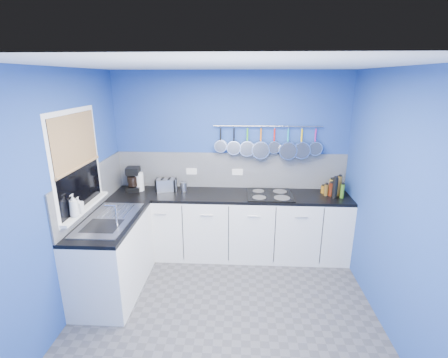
# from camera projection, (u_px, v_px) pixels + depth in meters

# --- Properties ---
(floor) EXTENTS (3.20, 3.00, 0.02)m
(floor) POSITION_uv_depth(u_px,v_px,m) (225.00, 311.00, 3.52)
(floor) COLOR #47474C
(floor) RESTS_ON ground
(ceiling) EXTENTS (3.20, 3.00, 0.02)m
(ceiling) POSITION_uv_depth(u_px,v_px,m) (225.00, 64.00, 2.77)
(ceiling) COLOR white
(ceiling) RESTS_ON ground
(wall_back) EXTENTS (3.20, 0.02, 2.50)m
(wall_back) POSITION_uv_depth(u_px,v_px,m) (230.00, 163.00, 4.58)
(wall_back) COLOR navy
(wall_back) RESTS_ON ground
(wall_front) EXTENTS (3.20, 0.02, 2.50)m
(wall_front) POSITION_uv_depth(u_px,v_px,m) (210.00, 307.00, 1.71)
(wall_front) COLOR navy
(wall_front) RESTS_ON ground
(wall_left) EXTENTS (0.02, 3.00, 2.50)m
(wall_left) POSITION_uv_depth(u_px,v_px,m) (63.00, 199.00, 3.23)
(wall_left) COLOR navy
(wall_left) RESTS_ON ground
(wall_right) EXTENTS (0.02, 3.00, 2.50)m
(wall_right) POSITION_uv_depth(u_px,v_px,m) (396.00, 205.00, 3.06)
(wall_right) COLOR navy
(wall_right) RESTS_ON ground
(backsplash_back) EXTENTS (3.20, 0.02, 0.50)m
(backsplash_back) POSITION_uv_depth(u_px,v_px,m) (230.00, 170.00, 4.59)
(backsplash_back) COLOR #95979B
(backsplash_back) RESTS_ON wall_back
(backsplash_left) EXTENTS (0.02, 1.80, 0.50)m
(backsplash_left) POSITION_uv_depth(u_px,v_px,m) (93.00, 189.00, 3.83)
(backsplash_left) COLOR #95979B
(backsplash_left) RESTS_ON wall_left
(cabinet_run_back) EXTENTS (3.20, 0.60, 0.86)m
(cabinet_run_back) POSITION_uv_depth(u_px,v_px,m) (229.00, 226.00, 4.53)
(cabinet_run_back) COLOR white
(cabinet_run_back) RESTS_ON ground
(worktop_back) EXTENTS (3.20, 0.60, 0.04)m
(worktop_back) POSITION_uv_depth(u_px,v_px,m) (230.00, 195.00, 4.40)
(worktop_back) COLOR black
(worktop_back) RESTS_ON cabinet_run_back
(cabinet_run_left) EXTENTS (0.60, 1.20, 0.86)m
(cabinet_run_left) POSITION_uv_depth(u_px,v_px,m) (113.00, 257.00, 3.74)
(cabinet_run_left) COLOR white
(cabinet_run_left) RESTS_ON ground
(worktop_left) EXTENTS (0.60, 1.20, 0.04)m
(worktop_left) POSITION_uv_depth(u_px,v_px,m) (109.00, 221.00, 3.61)
(worktop_left) COLOR black
(worktop_left) RESTS_ON cabinet_run_left
(window_frame) EXTENTS (0.01, 1.00, 1.10)m
(window_frame) POSITION_uv_depth(u_px,v_px,m) (77.00, 162.00, 3.42)
(window_frame) COLOR white
(window_frame) RESTS_ON wall_left
(window_glass) EXTENTS (0.01, 0.90, 1.00)m
(window_glass) POSITION_uv_depth(u_px,v_px,m) (77.00, 162.00, 3.42)
(window_glass) COLOR black
(window_glass) RESTS_ON wall_left
(bamboo_blind) EXTENTS (0.01, 0.90, 0.55)m
(bamboo_blind) POSITION_uv_depth(u_px,v_px,m) (75.00, 141.00, 3.36)
(bamboo_blind) COLOR #9E794A
(bamboo_blind) RESTS_ON wall_left
(window_sill) EXTENTS (0.10, 0.98, 0.03)m
(window_sill) POSITION_uv_depth(u_px,v_px,m) (85.00, 208.00, 3.58)
(window_sill) COLOR white
(window_sill) RESTS_ON wall_left
(sink_unit) EXTENTS (0.50, 0.95, 0.01)m
(sink_unit) POSITION_uv_depth(u_px,v_px,m) (109.00, 219.00, 3.60)
(sink_unit) COLOR silver
(sink_unit) RESTS_ON worktop_left
(mixer_tap) EXTENTS (0.12, 0.08, 0.26)m
(mixer_tap) POSITION_uv_depth(u_px,v_px,m) (116.00, 215.00, 3.38)
(mixer_tap) COLOR silver
(mixer_tap) RESTS_ON worktop_left
(socket_left) EXTENTS (0.15, 0.01, 0.09)m
(socket_left) POSITION_uv_depth(u_px,v_px,m) (192.00, 171.00, 4.62)
(socket_left) COLOR white
(socket_left) RESTS_ON backsplash_back
(socket_right) EXTENTS (0.15, 0.01, 0.09)m
(socket_right) POSITION_uv_depth(u_px,v_px,m) (237.00, 172.00, 4.58)
(socket_right) COLOR white
(socket_right) RESTS_ON backsplash_back
(pot_rail) EXTENTS (1.45, 0.02, 0.02)m
(pot_rail) POSITION_uv_depth(u_px,v_px,m) (268.00, 126.00, 4.34)
(pot_rail) COLOR silver
(pot_rail) RESTS_ON wall_back
(soap_bottle_a) EXTENTS (0.09, 0.09, 0.24)m
(soap_bottle_a) POSITION_uv_depth(u_px,v_px,m) (73.00, 205.00, 3.28)
(soap_bottle_a) COLOR white
(soap_bottle_a) RESTS_ON window_sill
(soap_bottle_b) EXTENTS (0.08, 0.08, 0.17)m
(soap_bottle_b) POSITION_uv_depth(u_px,v_px,m) (79.00, 205.00, 3.38)
(soap_bottle_b) COLOR white
(soap_bottle_b) RESTS_ON window_sill
(paper_towel) EXTENTS (0.13, 0.13, 0.25)m
(paper_towel) POSITION_uv_depth(u_px,v_px,m) (140.00, 182.00, 4.50)
(paper_towel) COLOR white
(paper_towel) RESTS_ON worktop_back
(coffee_maker) EXTENTS (0.20, 0.22, 0.33)m
(coffee_maker) POSITION_uv_depth(u_px,v_px,m) (133.00, 179.00, 4.48)
(coffee_maker) COLOR black
(coffee_maker) RESTS_ON worktop_back
(toaster) EXTENTS (0.30, 0.22, 0.17)m
(toaster) POSITION_uv_depth(u_px,v_px,m) (166.00, 185.00, 4.50)
(toaster) COLOR silver
(toaster) RESTS_ON worktop_back
(canister) EXTENTS (0.11, 0.11, 0.13)m
(canister) POSITION_uv_depth(u_px,v_px,m) (184.00, 187.00, 4.48)
(canister) COLOR silver
(canister) RESTS_ON worktop_back
(hob) EXTENTS (0.61, 0.53, 0.01)m
(hob) POSITION_uv_depth(u_px,v_px,m) (270.00, 195.00, 4.35)
(hob) COLOR black
(hob) RESTS_ON worktop_back
(pan_0) EXTENTS (0.17, 0.06, 0.36)m
(pan_0) POSITION_uv_depth(u_px,v_px,m) (221.00, 139.00, 4.42)
(pan_0) COLOR silver
(pan_0) RESTS_ON pot_rail
(pan_1) EXTENTS (0.19, 0.09, 0.38)m
(pan_1) POSITION_uv_depth(u_px,v_px,m) (234.00, 140.00, 4.42)
(pan_1) COLOR silver
(pan_1) RESTS_ON pot_rail
(pan_2) EXTENTS (0.21, 0.09, 0.40)m
(pan_2) POSITION_uv_depth(u_px,v_px,m) (247.00, 141.00, 4.41)
(pan_2) COLOR silver
(pan_2) RESTS_ON pot_rail
(pan_3) EXTENTS (0.24, 0.11, 0.43)m
(pan_3) POSITION_uv_depth(u_px,v_px,m) (261.00, 142.00, 4.40)
(pan_3) COLOR silver
(pan_3) RESTS_ON pot_rail
(pan_4) EXTENTS (0.17, 0.07, 0.36)m
(pan_4) POSITION_uv_depth(u_px,v_px,m) (274.00, 140.00, 4.38)
(pan_4) COLOR silver
(pan_4) RESTS_ON pot_rail
(pan_5) EXTENTS (0.25, 0.12, 0.44)m
(pan_5) POSITION_uv_depth(u_px,v_px,m) (288.00, 143.00, 4.39)
(pan_5) COLOR silver
(pan_5) RESTS_ON pot_rail
(pan_6) EXTENTS (0.23, 0.11, 0.42)m
(pan_6) POSITION_uv_depth(u_px,v_px,m) (301.00, 142.00, 4.37)
(pan_6) COLOR silver
(pan_6) RESTS_ON pot_rail
(pan_7) EXTENTS (0.19, 0.09, 0.38)m
(pan_7) POSITION_uv_depth(u_px,v_px,m) (315.00, 141.00, 4.36)
(pan_7) COLOR silver
(pan_7) RESTS_ON pot_rail
(condiment_0) EXTENTS (0.06, 0.06, 0.22)m
(condiment_0) POSITION_uv_depth(u_px,v_px,m) (337.00, 185.00, 4.41)
(condiment_0) COLOR #265919
(condiment_0) RESTS_ON worktop_back
(condiment_1) EXTENTS (0.07, 0.07, 0.19)m
(condiment_1) POSITION_uv_depth(u_px,v_px,m) (332.00, 186.00, 4.40)
(condiment_1) COLOR olive
(condiment_1) RESTS_ON worktop_back
(condiment_2) EXTENTS (0.07, 0.07, 0.10)m
(condiment_2) POSITION_uv_depth(u_px,v_px,m) (323.00, 189.00, 4.42)
(condiment_2) COLOR #8C5914
(condiment_2) RESTS_ON worktop_back
(condiment_3) EXTENTS (0.06, 0.06, 0.27)m
(condiment_3) POSITION_uv_depth(u_px,v_px,m) (339.00, 186.00, 4.30)
(condiment_3) COLOR brown
(condiment_3) RESTS_ON worktop_back
(condiment_4) EXTENTS (0.06, 0.06, 0.18)m
(condiment_4) POSITION_uv_depth(u_px,v_px,m) (331.00, 189.00, 4.30)
(condiment_4) COLOR #4C190C
(condiment_4) RESTS_ON worktop_back
(condiment_5) EXTENTS (0.06, 0.06, 0.15)m
(condiment_5) POSITION_uv_depth(u_px,v_px,m) (326.00, 190.00, 4.32)
(condiment_5) COLOR brown
(condiment_5) RESTS_ON worktop_back
(condiment_6) EXTENTS (0.05, 0.05, 0.18)m
(condiment_6) POSITION_uv_depth(u_px,v_px,m) (342.00, 191.00, 4.23)
(condiment_6) COLOR #3F721E
(condiment_6) RESTS_ON worktop_back
(condiment_7) EXTENTS (0.07, 0.07, 0.28)m
(condiment_7) POSITION_uv_depth(u_px,v_px,m) (335.00, 188.00, 4.19)
(condiment_7) COLOR black
(condiment_7) RESTS_ON worktop_back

